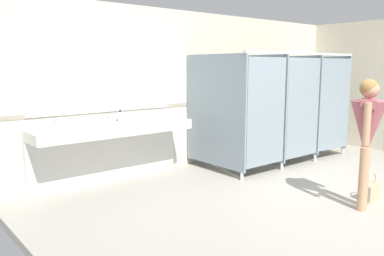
{
  "coord_description": "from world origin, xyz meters",
  "views": [
    {
      "loc": [
        -4.61,
        -2.3,
        1.7
      ],
      "look_at": [
        -1.73,
        1.22,
        0.98
      ],
      "focal_mm": 36.82,
      "sensor_mm": 36.0,
      "label": 1
    }
  ],
  "objects": [
    {
      "name": "ground_plane",
      "position": [
        0.0,
        0.0,
        -0.05
      ],
      "size": [
        7.22,
        6.54,
        0.1
      ],
      "primitive_type": "cube",
      "color": "#9E998E"
    },
    {
      "name": "mirror_panel",
      "position": [
        -1.97,
        2.96,
        1.6
      ],
      "size": [
        2.25,
        0.02,
        1.13
      ],
      "primitive_type": "cube",
      "color": "silver",
      "rests_on": "wall_back"
    },
    {
      "name": "vanity_counter",
      "position": [
        -1.97,
        2.75,
        0.65
      ],
      "size": [
        2.35,
        0.57,
        1.0
      ],
      "color": "silver",
      "rests_on": "ground_plane"
    },
    {
      "name": "bathroom_stalls",
      "position": [
        1.01,
        2.06,
        1.01
      ],
      "size": [
        2.9,
        1.37,
        1.92
      ],
      "color": "gray",
      "rests_on": "ground_plane"
    },
    {
      "name": "soap_dispenser",
      "position": [
        -1.78,
        2.83,
        0.96
      ],
      "size": [
        0.07,
        0.07,
        0.18
      ],
      "color": "white",
      "rests_on": "vanity_counter"
    },
    {
      "name": "wall_back_tile_band",
      "position": [
        0.0,
        2.97,
        1.05
      ],
      "size": [
        7.22,
        0.01,
        0.06
      ],
      "primitive_type": "cube",
      "color": "#9E937F",
      "rests_on": "wall_back"
    },
    {
      "name": "person_standing",
      "position": [
        -0.13,
        -0.07,
        0.97
      ],
      "size": [
        0.53,
        0.53,
        1.55
      ],
      "color": "tan",
      "rests_on": "ground_plane"
    },
    {
      "name": "wall_back",
      "position": [
        0.0,
        3.03,
        1.3
      ],
      "size": [
        7.22,
        0.12,
        2.6
      ],
      "primitive_type": "cube",
      "color": "beige",
      "rests_on": "ground_plane"
    },
    {
      "name": "handbag",
      "position": [
        0.24,
        0.0,
        0.12
      ],
      "size": [
        0.28,
        0.12,
        0.35
      ],
      "color": "tan",
      "rests_on": "ground_plane"
    }
  ]
}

